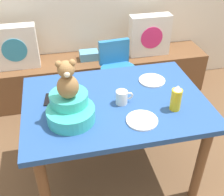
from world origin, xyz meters
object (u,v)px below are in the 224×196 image
at_px(teddy_bear, 67,81).
at_px(book_stack, 89,55).
at_px(dinner_plate_near, 152,80).
at_px(coffee_mug, 122,97).
at_px(dinner_plate_far, 142,120).
at_px(highchair, 118,71).
at_px(cell_phone, 50,99).
at_px(ketchup_bottle, 176,98).
at_px(infant_seat_teal, 70,109).
at_px(pillow_floral_left, 15,47).
at_px(pillow_floral_right, 150,35).
at_px(dining_table, 115,112).

bearing_deg(teddy_bear, book_stack, 77.12).
bearing_deg(dinner_plate_near, coffee_mug, -142.63).
bearing_deg(dinner_plate_far, teddy_bear, 163.67).
distance_m(coffee_mug, dinner_plate_near, 0.37).
bearing_deg(highchair, dinner_plate_near, -77.50).
relative_size(highchair, teddy_bear, 3.16).
xyz_separation_m(dinner_plate_far, cell_phone, (-0.55, 0.35, -0.00)).
xyz_separation_m(book_stack, ketchup_bottle, (0.37, -1.37, 0.32)).
bearing_deg(cell_phone, ketchup_bottle, 169.26).
xyz_separation_m(highchair, infant_seat_teal, (-0.52, -0.88, 0.29)).
bearing_deg(coffee_mug, teddy_bear, -166.27).
relative_size(pillow_floral_left, dinner_plate_far, 2.20).
height_order(ketchup_bottle, dinner_plate_near, ketchup_bottle).
relative_size(pillow_floral_left, teddy_bear, 1.76).
distance_m(pillow_floral_left, ketchup_bottle, 1.76).
relative_size(coffee_mug, cell_phone, 0.83).
xyz_separation_m(pillow_floral_left, ketchup_bottle, (1.11, -1.35, 0.15)).
bearing_deg(dinner_plate_near, teddy_bear, -154.35).
height_order(infant_seat_teal, dinner_plate_far, infant_seat_teal).
bearing_deg(coffee_mug, dinner_plate_far, -70.38).
relative_size(book_stack, highchair, 0.25).
xyz_separation_m(pillow_floral_right, dining_table, (-0.66, -1.17, -0.05)).
xyz_separation_m(pillow_floral_right, book_stack, (-0.67, 0.02, -0.18)).
relative_size(ketchup_bottle, cell_phone, 1.28).
distance_m(pillow_floral_right, dinner_plate_far, 1.53).
distance_m(teddy_bear, coffee_mug, 0.43).
bearing_deg(dinner_plate_far, book_stack, 94.98).
bearing_deg(cell_phone, coffee_mug, 172.10).
distance_m(pillow_floral_left, pillow_floral_right, 1.40).
xyz_separation_m(infant_seat_teal, teddy_bear, (0.00, -0.00, 0.21)).
distance_m(ketchup_bottle, dinner_plate_near, 0.37).
bearing_deg(cell_phone, pillow_floral_left, -65.19).
bearing_deg(pillow_floral_right, dinner_plate_near, -108.11).
bearing_deg(dining_table, pillow_floral_left, 122.57).
bearing_deg(infant_seat_teal, dinner_plate_near, 25.61).
distance_m(pillow_floral_left, cell_phone, 1.12).
bearing_deg(dining_table, highchair, 74.92).
bearing_deg(highchair, cell_phone, -134.47).
xyz_separation_m(pillow_floral_left, highchair, (0.95, -0.42, -0.16)).
height_order(dinner_plate_near, dinner_plate_far, same).
bearing_deg(cell_phone, book_stack, -102.66).
height_order(dinner_plate_far, cell_phone, dinner_plate_far).
distance_m(teddy_bear, ketchup_bottle, 0.70).
height_order(highchair, infant_seat_teal, infant_seat_teal).
bearing_deg(ketchup_bottle, cell_phone, 160.57).
distance_m(highchair, dinner_plate_far, 1.04).
relative_size(teddy_bear, coffee_mug, 2.08).
height_order(book_stack, highchair, highchair).
bearing_deg(pillow_floral_left, dining_table, -57.43).
bearing_deg(pillow_floral_left, ketchup_bottle, -50.65).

